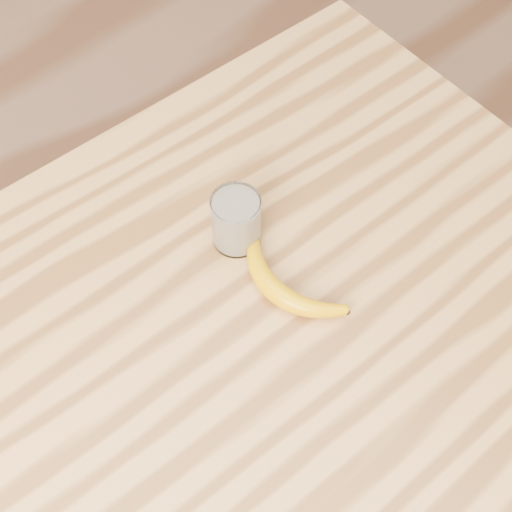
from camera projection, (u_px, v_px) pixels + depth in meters
room at (181, 98)px, 0.56m from camera, size 4.04×4.04×2.70m
table at (216, 379)px, 1.05m from camera, size 1.20×0.80×0.90m
smoothie_glass at (236, 221)px, 0.99m from camera, size 0.07×0.07×0.09m
banana at (276, 293)px, 0.96m from camera, size 0.12×0.26×0.03m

